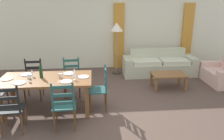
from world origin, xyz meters
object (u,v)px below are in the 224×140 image
coffee_cup_primary (60,76)px  armchair_upholstered (223,75)px  wine_glass_near_left (28,76)px  coffee_cup_secondary (29,77)px  dining_chair_far_right (72,77)px  wine_bottle (41,72)px  wine_glass_far_left (32,71)px  wine_glass_far_right (74,71)px  couch (159,65)px  dining_chair_near_right (64,105)px  coffee_table (168,76)px  dining_chair_near_left (11,109)px  wine_glass_near_right (74,75)px  dining_chair_far_left (33,79)px  dining_table (46,82)px  standing_lamp (117,30)px  dining_chair_head_east (100,89)px

coffee_cup_primary → armchair_upholstered: (4.41, 1.25, -0.55)m
wine_glass_near_left → coffee_cup_secondary: (-0.04, 0.16, -0.07)m
dining_chair_far_right → coffee_cup_primary: 0.85m
wine_bottle → wine_glass_far_left: (-0.21, 0.09, -0.01)m
wine_glass_far_right → couch: size_ratio=0.07×
wine_glass_near_left → couch: bearing=35.1°
dining_chair_far_right → wine_glass_far_right: size_ratio=5.96×
coffee_cup_secondary → wine_glass_far_right: bearing=6.8°
wine_glass_far_left → wine_glass_near_left: bearing=-89.0°
dining_chair_near_right → coffee_table: size_ratio=1.07×
dining_chair_near_left → wine_glass_far_right: (1.06, 0.91, 0.38)m
wine_glass_far_left → armchair_upholstered: size_ratio=0.14×
armchair_upholstered → couch: bearing=149.1°
wine_bottle → wine_glass_far_left: 0.23m
wine_glass_near_left → couch: size_ratio=0.07×
coffee_cup_secondary → dining_chair_far_right: bearing=44.0°
dining_chair_near_right → wine_glass_near_right: (0.15, 0.59, 0.38)m
dining_chair_far_left → coffee_cup_primary: dining_chair_far_left is taller
dining_table → armchair_upholstered: 4.89m
wine_bottle → standing_lamp: (1.83, 2.36, 0.54)m
dining_chair_head_east → standing_lamp: bearing=76.0°
dining_chair_head_east → couch: size_ratio=0.42×
dining_table → dining_chair_far_right: (0.46, 0.78, -0.19)m
wine_glass_near_left → dining_chair_head_east: bearing=5.9°
dining_table → dining_chair_far_left: (-0.46, 0.72, -0.19)m
dining_chair_near_left → wine_bottle: 1.00m
coffee_cup_primary → dining_chair_far_left: bearing=136.7°
coffee_cup_primary → coffee_table: 2.91m
dining_chair_far_right → armchair_upholstered: (4.25, 0.48, -0.23)m
wine_bottle → wine_glass_near_right: (0.69, -0.19, -0.01)m
wine_glass_near_right → coffee_cup_secondary: bearing=170.9°
dining_chair_near_left → armchair_upholstered: (5.18, 2.05, -0.23)m
dining_chair_near_right → wine_glass_near_right: bearing=75.8°
dining_table → wine_glass_near_left: bearing=-153.3°
wine_glass_far_left → coffee_cup_primary: (0.60, -0.13, -0.07)m
couch → wine_bottle: bearing=-145.6°
dining_chair_head_east → armchair_upholstered: size_ratio=0.82×
wine_bottle → coffee_cup_secondary: size_ratio=3.51×
armchair_upholstered → coffee_cup_primary: bearing=-164.2°
dining_table → wine_glass_near_right: (0.60, -0.14, 0.20)m
dining_table → dining_chair_head_east: dining_chair_head_east is taller
armchair_upholstered → coffee_table: bearing=-171.7°
couch → dining_chair_near_left: bearing=-139.7°
dining_chair_far_right → coffee_cup_secondary: dining_chair_far_right is taller
dining_chair_near_right → wine_glass_far_right: dining_chair_near_right is taller
dining_chair_near_right → dining_chair_far_left: bearing=121.9°
wine_glass_near_right → wine_glass_far_left: size_ratio=1.00×
dining_chair_near_right → wine_glass_near_right: dining_chair_near_right is taller
dining_chair_near_right → wine_glass_near_left: bearing=142.1°
wine_bottle → standing_lamp: bearing=52.2°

